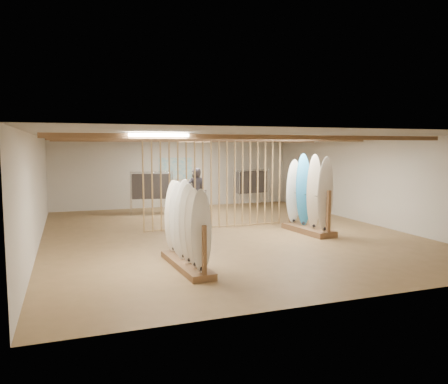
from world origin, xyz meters
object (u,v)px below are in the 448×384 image
object	(u,v)px
rack_left	(186,239)
clothing_rack_a	(152,186)
rack_right	(309,207)
clothing_rack_b	(251,182)
shopper_b	(197,191)
shopper_a	(196,189)

from	to	relation	value
rack_left	clothing_rack_a	size ratio (longest dim) A/B	1.38
rack_right	clothing_rack_a	distance (m)	6.20
clothing_rack_b	shopper_b	world-z (taller)	shopper_b
rack_left	clothing_rack_a	world-z (taller)	rack_left
clothing_rack_b	shopper_a	bearing A→B (deg)	-162.59
clothing_rack_b	shopper_b	xyz separation A→B (m)	(-2.69, -1.14, -0.16)
clothing_rack_b	shopper_a	distance (m)	3.34
shopper_a	clothing_rack_b	bearing A→B (deg)	-145.50
rack_left	shopper_a	bearing A→B (deg)	68.50
shopper_a	shopper_b	bearing A→B (deg)	-105.27
rack_right	shopper_a	xyz separation A→B (m)	(-2.23, 4.07, 0.25)
rack_right	shopper_b	size ratio (longest dim) A/B	1.27
shopper_b	shopper_a	bearing A→B (deg)	-83.97
rack_right	clothing_rack_a	xyz separation A→B (m)	(-3.68, 4.99, 0.31)
clothing_rack_b	shopper_b	size ratio (longest dim) A/B	0.91
clothing_rack_a	shopper_b	bearing A→B (deg)	-0.83
rack_right	shopper_a	world-z (taller)	rack_right
clothing_rack_b	rack_left	bearing A→B (deg)	-134.23
rack_left	rack_right	size ratio (longest dim) A/B	1.01
shopper_a	shopper_b	xyz separation A→B (m)	(0.19, 0.54, -0.12)
clothing_rack_a	shopper_a	bearing A→B (deg)	-20.32
clothing_rack_a	clothing_rack_b	xyz separation A→B (m)	(4.33, 0.77, -0.03)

